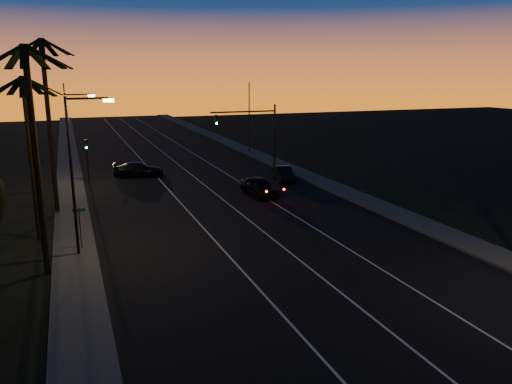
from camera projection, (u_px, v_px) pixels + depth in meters
name	position (u px, v px, depth m)	size (l,w,h in m)	color
road	(215.00, 199.00, 41.32)	(20.00, 170.00, 0.01)	black
sidewalk_left	(72.00, 211.00, 37.44)	(2.40, 170.00, 0.16)	#3B3B38
sidewalk_right	(334.00, 187.00, 45.16)	(2.40, 170.00, 0.16)	#3B3B38
lane_stripe_left	(180.00, 202.00, 40.28)	(0.12, 160.00, 0.01)	silver
lane_stripe_mid	(221.00, 198.00, 41.49)	(0.12, 160.00, 0.01)	silver
lane_stripe_right	(260.00, 195.00, 42.69)	(0.12, 160.00, 0.01)	silver
palm_near	(34.00, 138.00, 24.41)	(4.25, 4.16, 11.53)	black
palm_mid	(30.00, 140.00, 29.85)	(4.25, 4.16, 10.03)	black
palm_far	(48.00, 110.00, 35.34)	(4.25, 4.16, 12.53)	black
streetlight_left_near	(77.00, 164.00, 27.30)	(2.55, 0.26, 9.00)	black
streetlight_left_far	(72.00, 133.00, 43.73)	(2.55, 0.26, 8.50)	black
street_sign	(80.00, 223.00, 29.03)	(0.70, 0.06, 2.60)	black
signal_mast	(254.00, 126.00, 51.75)	(7.10, 0.41, 7.00)	black
signal_post	(87.00, 153.00, 46.45)	(0.28, 0.37, 4.20)	black
far_pole_left	(67.00, 122.00, 59.21)	(0.14, 0.14, 9.00)	black
far_pole_right	(249.00, 118.00, 64.06)	(0.14, 0.14, 9.00)	black
lead_car	(260.00, 187.00, 42.22)	(2.33, 5.31, 1.58)	black
right_car	(283.00, 174.00, 48.11)	(2.16, 4.36, 1.37)	black
cross_car	(139.00, 170.00, 49.87)	(5.36, 3.13, 1.46)	black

